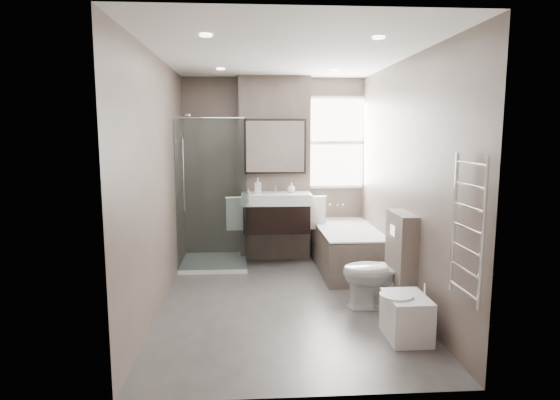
{
  "coord_description": "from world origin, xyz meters",
  "views": [
    {
      "loc": [
        -0.37,
        -4.9,
        1.82
      ],
      "look_at": [
        -0.03,
        0.15,
        1.09
      ],
      "focal_mm": 30.0,
      "sensor_mm": 36.0,
      "label": 1
    }
  ],
  "objects": [
    {
      "name": "room",
      "position": [
        0.0,
        0.0,
        1.3
      ],
      "size": [
        2.7,
        3.9,
        2.7
      ],
      "color": "#494643",
      "rests_on": "ground"
    },
    {
      "name": "vanity_pier",
      "position": [
        0.0,
        1.77,
        1.3
      ],
      "size": [
        1.0,
        0.25,
        2.6
      ],
      "primitive_type": "cube",
      "color": "#5C5048",
      "rests_on": "ground"
    },
    {
      "name": "vanity",
      "position": [
        0.0,
        1.43,
        0.74
      ],
      "size": [
        0.95,
        0.47,
        0.66
      ],
      "color": "black",
      "rests_on": "vanity_pier"
    },
    {
      "name": "mirror_cabinet",
      "position": [
        0.0,
        1.61,
        1.63
      ],
      "size": [
        0.86,
        0.08,
        0.76
      ],
      "color": "black",
      "rests_on": "vanity_pier"
    },
    {
      "name": "towel_left",
      "position": [
        -0.56,
        1.4,
        0.72
      ],
      "size": [
        0.24,
        0.06,
        0.44
      ],
      "primitive_type": "cube",
      "color": "silver",
      "rests_on": "vanity_pier"
    },
    {
      "name": "towel_right",
      "position": [
        0.56,
        1.4,
        0.72
      ],
      "size": [
        0.24,
        0.06,
        0.44
      ],
      "primitive_type": "cube",
      "color": "silver",
      "rests_on": "vanity_pier"
    },
    {
      "name": "shower_enclosure",
      "position": [
        -0.75,
        1.35,
        0.49
      ],
      "size": [
        0.9,
        0.9,
        2.0
      ],
      "color": "white",
      "rests_on": "ground"
    },
    {
      "name": "bathtub",
      "position": [
        0.92,
        1.1,
        0.32
      ],
      "size": [
        0.75,
        1.6,
        0.57
      ],
      "color": "#5C5048",
      "rests_on": "ground"
    },
    {
      "name": "window",
      "position": [
        0.9,
        1.88,
        1.68
      ],
      "size": [
        0.98,
        0.06,
        1.33
      ],
      "color": "white",
      "rests_on": "room"
    },
    {
      "name": "toilet",
      "position": [
        0.97,
        -0.26,
        0.37
      ],
      "size": [
        0.76,
        0.47,
        0.75
      ],
      "primitive_type": "imported",
      "rotation": [
        0.0,
        0.0,
        -1.64
      ],
      "color": "white",
      "rests_on": "ground"
    },
    {
      "name": "cistern_box",
      "position": [
        1.21,
        -0.25,
        0.5
      ],
      "size": [
        0.19,
        0.55,
        1.0
      ],
      "color": "#5C5048",
      "rests_on": "ground"
    },
    {
      "name": "bidet",
      "position": [
        1.01,
        -1.02,
        0.21
      ],
      "size": [
        0.42,
        0.49,
        0.51
      ],
      "color": "white",
      "rests_on": "ground"
    },
    {
      "name": "towel_radiator",
      "position": [
        1.25,
        -1.6,
        1.12
      ],
      "size": [
        0.03,
        0.49,
        1.1
      ],
      "color": "silver",
      "rests_on": "room"
    },
    {
      "name": "soap_bottle_a",
      "position": [
        -0.25,
        1.45,
        1.1
      ],
      "size": [
        0.09,
        0.1,
        0.21
      ],
      "primitive_type": "imported",
      "color": "white",
      "rests_on": "vanity"
    },
    {
      "name": "soap_bottle_b",
      "position": [
        0.21,
        1.49,
        1.07
      ],
      "size": [
        0.11,
        0.11,
        0.14
      ],
      "primitive_type": "imported",
      "color": "white",
      "rests_on": "vanity"
    }
  ]
}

